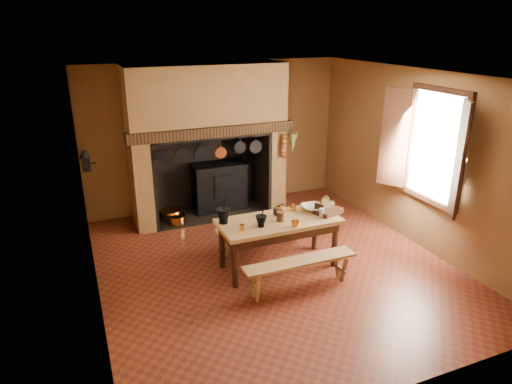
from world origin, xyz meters
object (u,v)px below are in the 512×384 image
iron_range (219,186)px  coffee_grinder (278,211)px  mixing_bowl (313,208)px  work_table (279,227)px  bench_front (300,267)px  wicker_basket (324,206)px

iron_range → coffee_grinder: 2.36m
mixing_bowl → work_table: bearing=-169.8°
iron_range → work_table: bearing=-87.8°
bench_front → wicker_basket: 1.19m
mixing_bowl → iron_range: bearing=106.8°
coffee_grinder → wicker_basket: size_ratio=0.58×
iron_range → mixing_bowl: (0.72, -2.38, 0.32)m
work_table → wicker_basket: size_ratio=6.04×
work_table → coffee_grinder: 0.26m
bench_front → mixing_bowl: (0.62, 0.79, 0.47)m
coffee_grinder → wicker_basket: (0.72, -0.11, 0.01)m
bench_front → wicker_basket: bearing=43.1°
work_table → wicker_basket: 0.81m
iron_range → wicker_basket: size_ratio=5.47×
coffee_grinder → wicker_basket: bearing=-4.1°
work_table → coffee_grinder: (0.06, 0.16, 0.19)m
work_table → mixing_bowl: 0.65m
work_table → bench_front: work_table is taller
bench_front → coffee_grinder: 0.98m
iron_range → mixing_bowl: iron_range is taller
iron_range → coffee_grinder: bearing=-86.1°
wicker_basket → bench_front: bearing=-155.8°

